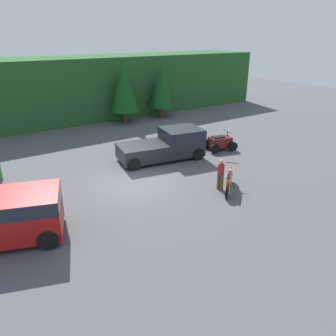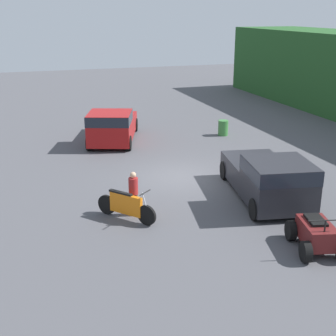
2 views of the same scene
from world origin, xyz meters
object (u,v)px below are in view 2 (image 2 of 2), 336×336
Objects in this scene: rider_person at (133,192)px; pickup_truck_red at (112,125)px; quad_atv at (316,235)px; dirt_bike at (126,206)px; steel_barrel at (223,128)px; pickup_truck_second at (270,177)px.

pickup_truck_red is at bearing 150.01° from rider_person.
rider_person is (9.67, -1.27, -0.09)m from pickup_truck_red.
rider_person is at bearing -117.99° from quad_atv.
rider_person is (-0.29, 0.34, 0.37)m from dirt_bike.
quad_atv reaches higher than steel_barrel.
pickup_truck_second is at bearing -174.18° from quad_atv.
pickup_truck_red reaches higher than dirt_bike.
rider_person reaches higher than dirt_bike.
pickup_truck_second is at bearing 63.45° from rider_person.
pickup_truck_red is 10.10m from dirt_bike.
steel_barrel is at bearing 104.86° from pickup_truck_red.
quad_atv is at bearing 25.18° from rider_person.
pickup_truck_second is 5.21m from rider_person.
rider_person is at bearing -83.75° from pickup_truck_second.
rider_person is at bearing -39.89° from steel_barrel.
pickup_truck_red is 10.78m from pickup_truck_second.
rider_person is (-0.36, -5.19, -0.09)m from pickup_truck_second.
dirt_bike is at bearing -80.50° from pickup_truck_second.
pickup_truck_second is 2.85× the size of dirt_bike.
rider_person is at bearing 90.28° from dirt_bike.
pickup_truck_second is at bearing 49.32° from dirt_bike.
rider_person is at bearing 11.73° from pickup_truck_red.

